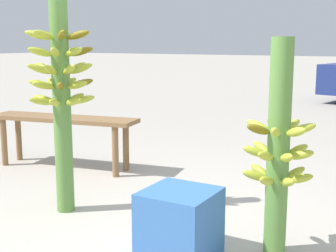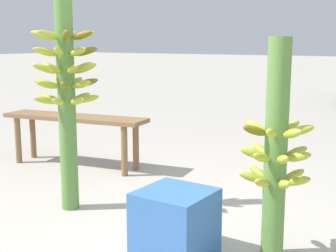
{
  "view_description": "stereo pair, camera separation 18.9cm",
  "coord_description": "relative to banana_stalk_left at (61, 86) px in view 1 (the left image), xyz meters",
  "views": [
    {
      "loc": [
        1.55,
        -2.27,
        1.23
      ],
      "look_at": [
        0.06,
        0.28,
        0.7
      ],
      "focal_mm": 50.0,
      "sensor_mm": 36.0,
      "label": 1
    },
    {
      "loc": [
        1.71,
        -2.17,
        1.23
      ],
      "look_at": [
        0.06,
        0.28,
        0.7
      ],
      "focal_mm": 50.0,
      "sensor_mm": 36.0,
      "label": 2
    }
  ],
  "objects": [
    {
      "name": "market_bench",
      "position": [
        -0.84,
        0.9,
        -0.5
      ],
      "size": [
        1.55,
        0.6,
        0.51
      ],
      "rotation": [
        0.0,
        0.0,
        0.19
      ],
      "color": "olive",
      "rests_on": "ground_plane"
    },
    {
      "name": "banana_stalk_left",
      "position": [
        0.0,
        0.0,
        0.0
      ],
      "size": [
        0.48,
        0.48,
        1.71
      ],
      "color": "#5B8C3D",
      "rests_on": "ground_plane"
    },
    {
      "name": "banana_stalk_center",
      "position": [
        1.56,
        0.09,
        -0.3
      ],
      "size": [
        0.42,
        0.42,
        1.26
      ],
      "color": "#5B8C3D",
      "rests_on": "ground_plane"
    },
    {
      "name": "produce_crate",
      "position": [
        1.09,
        -0.23,
        -0.73
      ],
      "size": [
        0.4,
        0.4,
        0.4
      ],
      "color": "#386BB2",
      "rests_on": "ground_plane"
    },
    {
      "name": "ground_plane",
      "position": [
        0.78,
        -0.21,
        -0.92
      ],
      "size": [
        80.0,
        80.0,
        0.0
      ],
      "primitive_type": "plane",
      "color": "#B2AA9E"
    }
  ]
}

